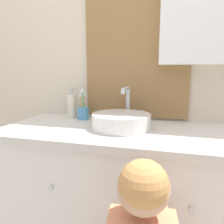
{
  "coord_description": "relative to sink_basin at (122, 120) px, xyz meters",
  "views": [
    {
      "loc": [
        0.22,
        -0.82,
        1.15
      ],
      "look_at": [
        -0.08,
        0.26,
        0.95
      ],
      "focal_mm": 35.0,
      "sensor_mm": 36.0,
      "label": 1
    }
  ],
  "objects": [
    {
      "name": "vanity_counter",
      "position": [
        0.04,
        -0.02,
        -0.47
      ],
      "size": [
        1.4,
        0.59,
        0.85
      ],
      "color": "silver",
      "rests_on": "ground_plane"
    },
    {
      "name": "toothbrush_holder",
      "position": [
        -0.29,
        0.16,
        0.01
      ],
      "size": [
        0.07,
        0.07,
        0.2
      ],
      "color": "#4C93C6",
      "rests_on": "vanity_counter"
    },
    {
      "name": "sink_basin",
      "position": [
        0.0,
        0.0,
        0.0
      ],
      "size": [
        0.32,
        0.38,
        0.22
      ],
      "color": "silver",
      "rests_on": "vanity_counter"
    },
    {
      "name": "wall_back",
      "position": [
        0.06,
        0.3,
        0.38
      ],
      "size": [
        3.2,
        0.18,
        2.5
      ],
      "color": "beige",
      "rests_on": "ground_plane"
    },
    {
      "name": "soap_dispenser",
      "position": [
        -0.39,
        0.18,
        0.04
      ],
      "size": [
        0.06,
        0.06,
        0.2
      ],
      "color": "beige",
      "rests_on": "vanity_counter"
    }
  ]
}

